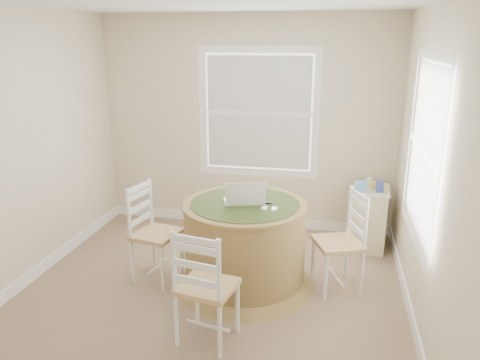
% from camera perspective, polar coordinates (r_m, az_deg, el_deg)
% --- Properties ---
extents(room, '(3.64, 3.64, 2.64)m').
position_cam_1_polar(room, '(4.14, -1.27, 2.76)').
color(room, '#90795B').
rests_on(room, ground).
extents(round_table, '(1.34, 1.34, 0.84)m').
position_cam_1_polar(round_table, '(4.50, 0.59, -7.45)').
color(round_table, olive).
rests_on(round_table, ground).
extents(chair_left, '(0.48, 0.49, 0.95)m').
position_cam_1_polar(chair_left, '(4.68, -10.16, -6.47)').
color(chair_left, white).
rests_on(chair_left, ground).
extents(chair_near, '(0.49, 0.47, 0.95)m').
position_cam_1_polar(chair_near, '(3.71, -4.04, -12.77)').
color(chair_near, white).
rests_on(chair_near, ground).
extents(chair_right, '(0.53, 0.54, 0.95)m').
position_cam_1_polar(chair_right, '(4.50, 11.86, -7.51)').
color(chair_right, white).
rests_on(chair_right, ground).
extents(laptop, '(0.44, 0.42, 0.25)m').
position_cam_1_polar(laptop, '(4.35, 0.53, -2.41)').
color(laptop, white).
rests_on(laptop, round_table).
extents(mouse, '(0.07, 0.11, 0.04)m').
position_cam_1_polar(mouse, '(4.21, 2.95, -3.44)').
color(mouse, white).
rests_on(mouse, round_table).
extents(phone, '(0.05, 0.09, 0.02)m').
position_cam_1_polar(phone, '(4.22, 4.19, -3.56)').
color(phone, '#B7BABF').
rests_on(phone, round_table).
extents(keys, '(0.06, 0.05, 0.02)m').
position_cam_1_polar(keys, '(4.35, 3.50, -2.85)').
color(keys, black).
rests_on(keys, round_table).
extents(corner_chest, '(0.43, 0.56, 0.70)m').
position_cam_1_polar(corner_chest, '(5.53, 15.44, -4.47)').
color(corner_chest, beige).
rests_on(corner_chest, ground).
extents(tissue_box, '(0.13, 0.13, 0.10)m').
position_cam_1_polar(tissue_box, '(5.31, 14.72, -0.74)').
color(tissue_box, '#5E9ED7').
rests_on(tissue_box, corner_chest).
extents(box_yellow, '(0.16, 0.11, 0.06)m').
position_cam_1_polar(box_yellow, '(5.46, 16.16, -0.59)').
color(box_yellow, '#E1CD4F').
rests_on(box_yellow, corner_chest).
extents(box_blue, '(0.09, 0.09, 0.12)m').
position_cam_1_polar(box_blue, '(5.33, 16.61, -0.73)').
color(box_blue, '#3941AB').
rests_on(box_blue, corner_chest).
extents(cup_cream, '(0.07, 0.07, 0.09)m').
position_cam_1_polar(cup_cream, '(5.51, 15.51, -0.22)').
color(cup_cream, beige).
rests_on(cup_cream, corner_chest).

